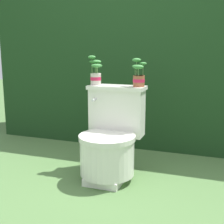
% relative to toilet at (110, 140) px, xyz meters
% --- Properties ---
extents(ground_plane, '(12.00, 12.00, 0.00)m').
position_rel_toilet_xyz_m(ground_plane, '(0.00, -0.09, -0.29)').
color(ground_plane, '#4C703D').
extents(hedge_backdrop, '(3.11, 0.85, 1.66)m').
position_rel_toilet_xyz_m(hedge_backdrop, '(0.00, 1.15, 0.54)').
color(hedge_backdrop, '#193819').
rests_on(hedge_backdrop, ground).
extents(toilet, '(0.45, 0.53, 0.70)m').
position_rel_toilet_xyz_m(toilet, '(0.00, 0.00, 0.00)').
color(toilet, silver).
rests_on(toilet, ground).
extents(potted_plant_left, '(0.12, 0.09, 0.23)m').
position_rel_toilet_xyz_m(potted_plant_left, '(-0.18, 0.15, 0.50)').
color(potted_plant_left, beige).
rests_on(potted_plant_left, toilet).
extents(potted_plant_midleft, '(0.11, 0.12, 0.22)m').
position_rel_toilet_xyz_m(potted_plant_midleft, '(0.18, 0.15, 0.48)').
color(potted_plant_midleft, '#9E5638').
rests_on(potted_plant_midleft, toilet).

